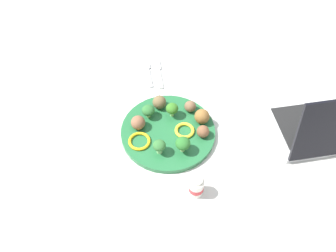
# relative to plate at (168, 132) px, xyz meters

# --- Properties ---
(ground_plane) EXTENTS (4.00, 4.00, 0.00)m
(ground_plane) POSITION_rel_plate_xyz_m (0.00, 0.00, -0.01)
(ground_plane) COLOR beige
(plate) EXTENTS (0.28, 0.28, 0.02)m
(plate) POSITION_rel_plate_xyz_m (0.00, 0.00, 0.00)
(plate) COLOR #236638
(plate) RESTS_ON ground_plane
(broccoli_floret_near_rim) EXTENTS (0.04, 0.04, 0.05)m
(broccoli_floret_near_rim) POSITION_rel_plate_xyz_m (0.06, -0.02, 0.04)
(broccoli_floret_near_rim) COLOR #8CBB6C
(broccoli_floret_near_rim) RESTS_ON plate
(broccoli_floret_mid_right) EXTENTS (0.04, 0.04, 0.04)m
(broccoli_floret_mid_right) POSITION_rel_plate_xyz_m (0.06, 0.05, 0.03)
(broccoli_floret_mid_right) COLOR #A5C269
(broccoli_floret_mid_right) RESTS_ON plate
(broccoli_floret_front_left) EXTENTS (0.04, 0.04, 0.05)m
(broccoli_floret_front_left) POSITION_rel_plate_xyz_m (-0.07, 0.03, 0.04)
(broccoli_floret_front_left) COLOR #8CC67D
(broccoli_floret_front_left) RESTS_ON plate
(broccoli_floret_mid_left) EXTENTS (0.04, 0.04, 0.05)m
(broccoli_floret_mid_left) POSITION_rel_plate_xyz_m (-0.08, -0.03, 0.04)
(broccoli_floret_mid_left) COLOR #A7C075
(broccoli_floret_mid_left) RESTS_ON plate
(meatball_front_left) EXTENTS (0.04, 0.04, 0.04)m
(meatball_front_left) POSITION_rel_plate_xyz_m (0.07, -0.08, 0.03)
(meatball_front_left) COLOR brown
(meatball_front_left) RESTS_ON plate
(meatball_front_right) EXTENTS (0.04, 0.04, 0.04)m
(meatball_front_right) POSITION_rel_plate_xyz_m (0.09, 0.01, 0.03)
(meatball_front_right) COLOR brown
(meatball_front_right) RESTS_ON plate
(meatball_back_left) EXTENTS (0.04, 0.04, 0.04)m
(meatball_back_left) POSITION_rel_plate_xyz_m (0.02, 0.09, 0.03)
(meatball_back_left) COLOR brown
(meatball_back_left) RESTS_ON plate
(meatball_near_rim) EXTENTS (0.05, 0.05, 0.05)m
(meatball_near_rim) POSITION_rel_plate_xyz_m (0.02, -0.10, 0.03)
(meatball_near_rim) COLOR brown
(meatball_near_rim) RESTS_ON plate
(meatball_back_right) EXTENTS (0.04, 0.04, 0.04)m
(meatball_back_right) POSITION_rel_plate_xyz_m (-0.03, -0.10, 0.03)
(meatball_back_right) COLOR brown
(meatball_back_right) RESTS_ON plate
(pepper_ring_far_rim) EXTENTS (0.06, 0.06, 0.01)m
(pepper_ring_far_rim) POSITION_rel_plate_xyz_m (-0.01, -0.05, 0.01)
(pepper_ring_far_rim) COLOR yellow
(pepper_ring_far_rim) RESTS_ON plate
(pepper_ring_near_rim) EXTENTS (0.08, 0.08, 0.01)m
(pepper_ring_near_rim) POSITION_rel_plate_xyz_m (-0.03, 0.09, 0.01)
(pepper_ring_near_rim) COLOR gold
(pepper_ring_near_rim) RESTS_ON plate
(napkin) EXTENTS (0.18, 0.14, 0.01)m
(napkin) POSITION_rel_plate_xyz_m (0.25, 0.02, -0.01)
(napkin) COLOR white
(napkin) RESTS_ON ground_plane
(fork) EXTENTS (0.12, 0.02, 0.01)m
(fork) POSITION_rel_plate_xyz_m (0.26, 0.04, -0.00)
(fork) COLOR silver
(fork) RESTS_ON napkin
(knife) EXTENTS (0.15, 0.02, 0.01)m
(knife) POSITION_rel_plate_xyz_m (0.26, 0.00, -0.00)
(knife) COLOR white
(knife) RESTS_ON napkin
(yogurt_bottle) EXTENTS (0.04, 0.04, 0.07)m
(yogurt_bottle) POSITION_rel_plate_xyz_m (-0.20, -0.05, 0.02)
(yogurt_bottle) COLOR white
(yogurt_bottle) RESTS_ON ground_plane
(laptop) EXTENTS (0.24, 0.33, 0.21)m
(laptop) POSITION_rel_plate_xyz_m (-0.06, -0.47, 0.03)
(laptop) COLOR #BDBDBD
(laptop) RESTS_ON ground_plane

